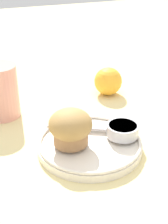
% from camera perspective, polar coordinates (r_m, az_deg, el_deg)
% --- Properties ---
extents(ground_plane, '(3.00, 3.00, 0.00)m').
position_cam_1_polar(ground_plane, '(0.60, -0.07, -5.34)').
color(ground_plane, beige).
extents(plate, '(0.19, 0.19, 0.02)m').
position_cam_1_polar(plate, '(0.58, 1.45, -5.86)').
color(plate, silver).
rests_on(plate, ground_plane).
extents(muffin, '(0.08, 0.08, 0.07)m').
position_cam_1_polar(muffin, '(0.55, -2.48, -2.82)').
color(muffin, '#9E7047').
rests_on(muffin, plate).
extents(cream_ramekin, '(0.06, 0.06, 0.02)m').
position_cam_1_polar(cream_ramekin, '(0.58, 7.06, -3.21)').
color(cream_ramekin, silver).
rests_on(cream_ramekin, plate).
extents(berry_pair, '(0.03, 0.02, 0.02)m').
position_cam_1_polar(berry_pair, '(0.59, -1.42, -2.84)').
color(berry_pair, '#B7192D').
rests_on(berry_pair, plate).
extents(butter_knife, '(0.15, 0.10, 0.00)m').
position_cam_1_polar(butter_knife, '(0.60, 0.96, -2.83)').
color(butter_knife, '#B7B7BC').
rests_on(butter_knife, plate).
extents(orange_fruit, '(0.07, 0.07, 0.07)m').
position_cam_1_polar(orange_fruit, '(0.78, 4.43, 5.62)').
color(orange_fruit, '#F4A82D').
rests_on(orange_fruit, ground_plane).
extents(juice_glass, '(0.08, 0.08, 0.11)m').
position_cam_1_polar(juice_glass, '(0.69, -15.08, 3.64)').
color(juice_glass, '#E5998C').
rests_on(juice_glass, ground_plane).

